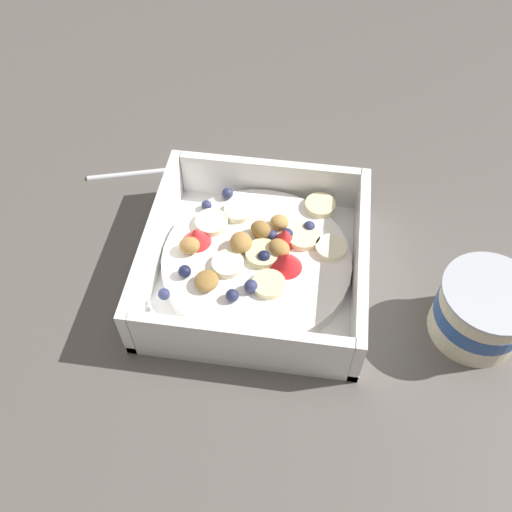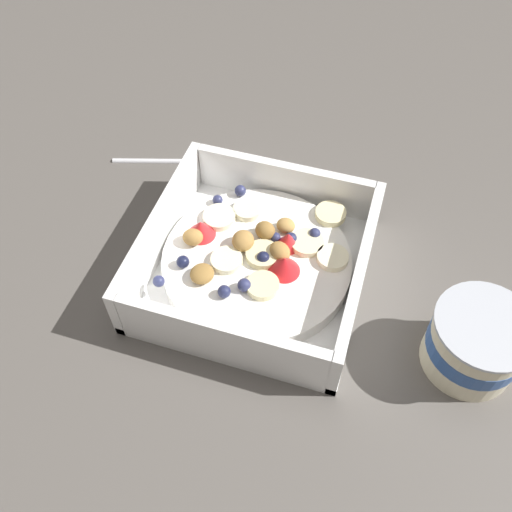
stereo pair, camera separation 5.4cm
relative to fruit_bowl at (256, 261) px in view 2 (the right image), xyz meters
name	(u,v)px [view 2 (the right image)]	position (x,y,z in m)	size (l,w,h in m)	color
ground_plane	(252,285)	(0.02, 0.00, -0.02)	(2.40, 2.40, 0.00)	#56514C
fruit_bowl	(256,261)	(0.00, 0.00, 0.00)	(0.21, 0.21, 0.06)	white
spoon	(213,159)	(-0.14, -0.10, -0.02)	(0.07, 0.17, 0.01)	silver
yogurt_cup	(476,343)	(0.04, 0.21, 0.01)	(0.09, 0.09, 0.06)	beige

